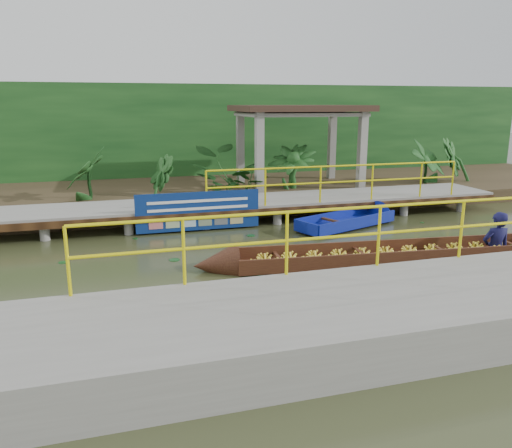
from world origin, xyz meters
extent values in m
plane|color=#32351A|center=(0.00, 0.00, 0.00)|extent=(80.00, 80.00, 0.00)
cube|color=#332819|center=(0.00, 7.50, 0.23)|extent=(30.00, 8.00, 0.45)
cube|color=gray|center=(0.00, 3.50, 0.50)|extent=(16.00, 2.00, 0.15)
cube|color=black|center=(0.00, 2.50, 0.42)|extent=(16.00, 0.12, 0.18)
cylinder|color=yellow|center=(2.75, 2.55, 1.57)|extent=(7.50, 0.05, 0.05)
cylinder|color=yellow|center=(2.75, 2.55, 1.12)|extent=(7.50, 0.05, 0.05)
cylinder|color=yellow|center=(2.75, 2.55, 1.07)|extent=(0.05, 0.05, 1.00)
cylinder|color=gray|center=(-6.00, 4.30, 0.22)|extent=(0.24, 0.24, 0.55)
cylinder|color=gray|center=(-4.00, 2.70, 0.22)|extent=(0.24, 0.24, 0.55)
cylinder|color=gray|center=(-4.00, 4.30, 0.22)|extent=(0.24, 0.24, 0.55)
cylinder|color=gray|center=(-2.00, 2.70, 0.22)|extent=(0.24, 0.24, 0.55)
cylinder|color=gray|center=(-2.00, 4.30, 0.22)|extent=(0.24, 0.24, 0.55)
cylinder|color=gray|center=(0.00, 2.70, 0.22)|extent=(0.24, 0.24, 0.55)
cylinder|color=gray|center=(0.00, 4.30, 0.22)|extent=(0.24, 0.24, 0.55)
cylinder|color=gray|center=(2.00, 2.70, 0.22)|extent=(0.24, 0.24, 0.55)
cylinder|color=gray|center=(2.00, 4.30, 0.22)|extent=(0.24, 0.24, 0.55)
cylinder|color=gray|center=(4.00, 2.70, 0.22)|extent=(0.24, 0.24, 0.55)
cylinder|color=gray|center=(4.00, 4.30, 0.22)|extent=(0.24, 0.24, 0.55)
cylinder|color=gray|center=(6.00, 2.70, 0.22)|extent=(0.24, 0.24, 0.55)
cylinder|color=gray|center=(6.00, 4.30, 0.22)|extent=(0.24, 0.24, 0.55)
cylinder|color=gray|center=(0.00, 2.70, 0.22)|extent=(0.24, 0.24, 0.55)
cube|color=gray|center=(1.00, -4.20, 0.30)|extent=(18.00, 2.40, 0.70)
cylinder|color=yellow|center=(1.00, -3.05, 1.65)|extent=(10.00, 0.05, 0.05)
cylinder|color=yellow|center=(1.00, -3.05, 1.20)|extent=(10.00, 0.05, 0.05)
cylinder|color=yellow|center=(1.00, -3.05, 1.15)|extent=(0.05, 0.05, 1.00)
cube|color=gray|center=(1.20, 5.10, 1.60)|extent=(0.25, 0.25, 2.80)
cube|color=gray|center=(4.80, 5.10, 1.60)|extent=(0.25, 0.25, 2.80)
cube|color=gray|center=(1.20, 7.50, 1.60)|extent=(0.25, 0.25, 2.80)
cube|color=gray|center=(4.80, 7.50, 1.60)|extent=(0.25, 0.25, 2.80)
cube|color=gray|center=(3.00, 6.30, 2.90)|extent=(4.00, 2.60, 0.12)
cube|color=#36241B|center=(3.00, 6.30, 3.10)|extent=(4.40, 3.00, 0.20)
cube|color=#133C16|center=(0.00, 10.00, 2.00)|extent=(30.00, 0.80, 4.00)
cube|color=#34150E|center=(2.50, -1.14, 0.05)|extent=(7.21, 1.62, 0.05)
cube|color=#34150E|center=(2.55, -0.69, 0.18)|extent=(7.13, 0.79, 0.30)
cube|color=#34150E|center=(2.45, -1.58, 0.18)|extent=(7.13, 0.79, 0.30)
cone|color=#34150E|center=(-1.46, -0.73, 0.13)|extent=(0.98, 0.95, 0.86)
imported|color=#10103D|center=(4.73, -1.37, 0.97)|extent=(0.69, 0.49, 1.78)
cube|color=navy|center=(2.65, 1.80, 0.10)|extent=(3.05, 1.89, 0.10)
cube|color=navy|center=(2.49, 2.21, 0.21)|extent=(2.75, 1.13, 0.29)
cube|color=navy|center=(2.81, 1.39, 0.21)|extent=(2.75, 1.13, 0.29)
cube|color=navy|center=(1.29, 1.27, 0.21)|extent=(0.38, 0.84, 0.29)
cone|color=navy|center=(4.19, 2.41, 0.16)|extent=(0.85, 0.98, 0.82)
cube|color=black|center=(2.20, 1.62, 0.25)|extent=(0.41, 0.85, 0.05)
cube|color=navy|center=(-1.23, 2.48, 0.55)|extent=(3.22, 0.03, 1.01)
cube|color=white|center=(-1.23, 2.46, 0.82)|extent=(2.62, 0.01, 0.07)
cube|color=white|center=(-1.23, 2.46, 0.62)|extent=(2.62, 0.01, 0.07)
imported|color=#133C16|center=(-4.00, 5.30, 1.11)|extent=(1.05, 1.05, 1.32)
imported|color=#133C16|center=(-2.00, 5.30, 1.11)|extent=(1.05, 1.05, 1.32)
imported|color=#133C16|center=(0.50, 5.30, 1.11)|extent=(1.05, 1.05, 1.32)
imported|color=#133C16|center=(2.50, 5.30, 1.11)|extent=(1.05, 1.05, 1.32)
imported|color=#133C16|center=(7.50, 5.30, 1.11)|extent=(1.05, 1.05, 1.32)
imported|color=#133C16|center=(9.00, 5.30, 1.11)|extent=(1.05, 1.05, 1.32)
camera|label=1|loc=(-3.35, -10.05, 3.27)|focal=35.00mm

